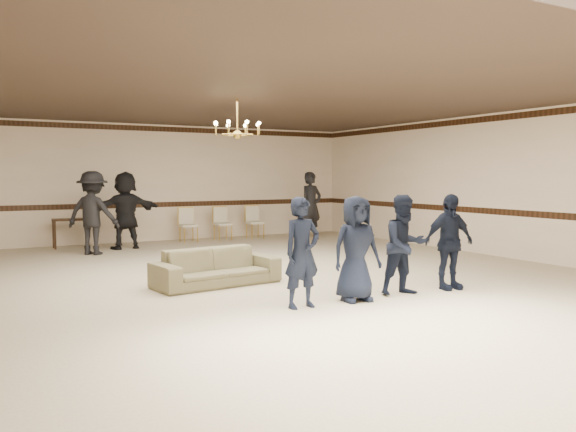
{
  "coord_description": "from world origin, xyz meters",
  "views": [
    {
      "loc": [
        -4.4,
        -8.87,
        1.81
      ],
      "look_at": [
        0.23,
        -0.5,
        1.14
      ],
      "focal_mm": 36.51,
      "sensor_mm": 36.0,
      "label": 1
    }
  ],
  "objects_px": {
    "adult_mid": "(125,210)",
    "adult_right": "(311,206)",
    "boy_d": "(449,242)",
    "console_table": "(71,233)",
    "settee": "(216,267)",
    "banquet_chair_right": "(255,222)",
    "chandelier": "(237,117)",
    "boy_c": "(405,245)",
    "boy_b": "(356,249)",
    "banquet_chair_mid": "(223,224)",
    "adult_left": "(93,213)",
    "boy_a": "(302,253)",
    "banquet_chair_left": "(189,225)"
  },
  "relations": [
    {
      "from": "adult_mid",
      "to": "adult_right",
      "type": "bearing_deg",
      "value": 171.71
    },
    {
      "from": "boy_d",
      "to": "console_table",
      "type": "distance_m",
      "value": 9.58
    },
    {
      "from": "boy_d",
      "to": "settee",
      "type": "xyz_separation_m",
      "value": [
        -3.11,
        2.09,
        -0.46
      ]
    },
    {
      "from": "adult_right",
      "to": "banquet_chair_right",
      "type": "bearing_deg",
      "value": 129.88
    },
    {
      "from": "chandelier",
      "to": "console_table",
      "type": "xyz_separation_m",
      "value": [
        -2.12,
        5.45,
        -2.51
      ]
    },
    {
      "from": "boy_c",
      "to": "boy_b",
      "type": "bearing_deg",
      "value": -175.02
    },
    {
      "from": "banquet_chair_mid",
      "to": "banquet_chair_right",
      "type": "distance_m",
      "value": 1.0
    },
    {
      "from": "console_table",
      "to": "adult_mid",
      "type": "bearing_deg",
      "value": -31.12
    },
    {
      "from": "settee",
      "to": "banquet_chair_right",
      "type": "distance_m",
      "value": 7.22
    },
    {
      "from": "adult_left",
      "to": "console_table",
      "type": "height_order",
      "value": "adult_left"
    },
    {
      "from": "console_table",
      "to": "boy_d",
      "type": "bearing_deg",
      "value": -57.79
    },
    {
      "from": "adult_left",
      "to": "settee",
      "type": "bearing_deg",
      "value": 141.25
    },
    {
      "from": "adult_right",
      "to": "banquet_chair_right",
      "type": "relative_size",
      "value": 2.06
    },
    {
      "from": "banquet_chair_right",
      "to": "boy_b",
      "type": "bearing_deg",
      "value": -103.66
    },
    {
      "from": "boy_a",
      "to": "banquet_chair_left",
      "type": "xyz_separation_m",
      "value": [
        1.28,
        8.29,
        -0.3
      ]
    },
    {
      "from": "adult_left",
      "to": "console_table",
      "type": "distance_m",
      "value": 1.66
    },
    {
      "from": "console_table",
      "to": "banquet_chair_left",
      "type": "bearing_deg",
      "value": 0.92
    },
    {
      "from": "settee",
      "to": "adult_right",
      "type": "relative_size",
      "value": 1.09
    },
    {
      "from": "banquet_chair_mid",
      "to": "console_table",
      "type": "height_order",
      "value": "banquet_chair_mid"
    },
    {
      "from": "boy_a",
      "to": "adult_right",
      "type": "distance_m",
      "value": 8.56
    },
    {
      "from": "boy_c",
      "to": "banquet_chair_right",
      "type": "relative_size",
      "value": 1.64
    },
    {
      "from": "boy_a",
      "to": "boy_d",
      "type": "xyz_separation_m",
      "value": [
        2.7,
        0.0,
        0.0
      ]
    },
    {
      "from": "boy_c",
      "to": "settee",
      "type": "bearing_deg",
      "value": 141.56
    },
    {
      "from": "settee",
      "to": "adult_mid",
      "type": "bearing_deg",
      "value": 84.02
    },
    {
      "from": "boy_c",
      "to": "adult_mid",
      "type": "height_order",
      "value": "adult_mid"
    },
    {
      "from": "chandelier",
      "to": "banquet_chair_mid",
      "type": "xyz_separation_m",
      "value": [
        1.88,
        5.25,
        -2.41
      ]
    },
    {
      "from": "boy_b",
      "to": "boy_d",
      "type": "bearing_deg",
      "value": 5.64
    },
    {
      "from": "boy_c",
      "to": "adult_mid",
      "type": "xyz_separation_m",
      "value": [
        -2.36,
        7.66,
        0.19
      ]
    },
    {
      "from": "banquet_chair_left",
      "to": "console_table",
      "type": "relative_size",
      "value": 1.06
    },
    {
      "from": "adult_right",
      "to": "console_table",
      "type": "relative_size",
      "value": 2.17
    },
    {
      "from": "boy_b",
      "to": "adult_right",
      "type": "height_order",
      "value": "adult_right"
    },
    {
      "from": "boy_d",
      "to": "adult_right",
      "type": "relative_size",
      "value": 0.8
    },
    {
      "from": "banquet_chair_right",
      "to": "console_table",
      "type": "height_order",
      "value": "banquet_chair_right"
    },
    {
      "from": "banquet_chair_left",
      "to": "banquet_chair_right",
      "type": "height_order",
      "value": "same"
    },
    {
      "from": "boy_b",
      "to": "banquet_chair_right",
      "type": "xyz_separation_m",
      "value": [
        2.38,
        8.29,
        -0.3
      ]
    },
    {
      "from": "adult_mid",
      "to": "console_table",
      "type": "relative_size",
      "value": 2.17
    },
    {
      "from": "boy_d",
      "to": "banquet_chair_left",
      "type": "relative_size",
      "value": 1.64
    },
    {
      "from": "banquet_chair_left",
      "to": "console_table",
      "type": "distance_m",
      "value": 3.01
    },
    {
      "from": "adult_left",
      "to": "boy_b",
      "type": "bearing_deg",
      "value": 147.83
    },
    {
      "from": "boy_b",
      "to": "adult_mid",
      "type": "height_order",
      "value": "adult_mid"
    },
    {
      "from": "banquet_chair_left",
      "to": "banquet_chair_mid",
      "type": "relative_size",
      "value": 1.0
    },
    {
      "from": "chandelier",
      "to": "banquet_chair_right",
      "type": "distance_m",
      "value": 6.46
    },
    {
      "from": "boy_b",
      "to": "adult_mid",
      "type": "relative_size",
      "value": 0.8
    },
    {
      "from": "chandelier",
      "to": "adult_right",
      "type": "relative_size",
      "value": 0.49
    },
    {
      "from": "chandelier",
      "to": "banquet_chair_right",
      "type": "xyz_separation_m",
      "value": [
        2.88,
        5.25,
        -2.41
      ]
    },
    {
      "from": "adult_right",
      "to": "banquet_chair_mid",
      "type": "distance_m",
      "value": 2.53
    },
    {
      "from": "adult_left",
      "to": "adult_right",
      "type": "xyz_separation_m",
      "value": [
        6.0,
        0.3,
        0.0
      ]
    },
    {
      "from": "boy_d",
      "to": "boy_a",
      "type": "bearing_deg",
      "value": -173.95
    },
    {
      "from": "settee",
      "to": "banquet_chair_mid",
      "type": "xyz_separation_m",
      "value": [
        2.7,
        6.2,
        0.16
      ]
    },
    {
      "from": "boy_b",
      "to": "settee",
      "type": "height_order",
      "value": "boy_b"
    }
  ]
}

